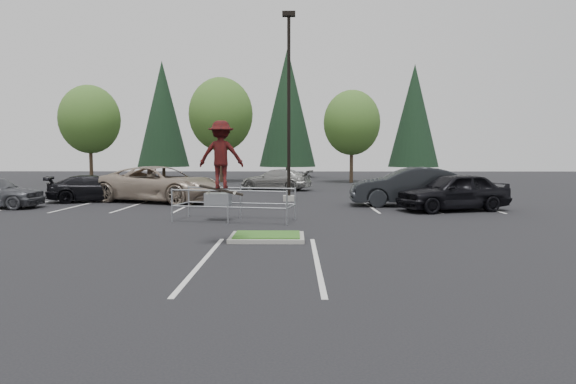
{
  "coord_description": "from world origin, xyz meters",
  "views": [
    {
      "loc": [
        0.82,
        -14.2,
        2.52
      ],
      "look_at": [
        0.6,
        1.5,
        1.3
      ],
      "focal_mm": 30.0,
      "sensor_mm": 36.0,
      "label": 1
    }
  ],
  "objects_px": {
    "conif_a": "(163,114)",
    "car_far_silver": "(277,180)",
    "decid_a": "(90,122)",
    "decid_c": "(352,125)",
    "car_r_black": "(454,192)",
    "conif_c": "(414,116)",
    "car_r_charc": "(410,187)",
    "skateboarder": "(221,155)",
    "car_l_black": "(94,188)",
    "cart_corral": "(222,200)",
    "car_l_tan": "(159,184)",
    "conif_b": "(287,108)",
    "decid_b": "(221,117)",
    "light_pole": "(289,117)"
  },
  "relations": [
    {
      "from": "conif_c",
      "to": "car_r_charc",
      "type": "distance_m",
      "value": 31.45
    },
    {
      "from": "car_r_black",
      "to": "car_far_silver",
      "type": "xyz_separation_m",
      "value": [
        -8.47,
        12.67,
        -0.12
      ]
    },
    {
      "from": "light_pole",
      "to": "car_l_tan",
      "type": "height_order",
      "value": "light_pole"
    },
    {
      "from": "car_r_charc",
      "to": "decid_a",
      "type": "bearing_deg",
      "value": -126.97
    },
    {
      "from": "decid_b",
      "to": "skateboarder",
      "type": "distance_m",
      "value": 32.09
    },
    {
      "from": "conif_c",
      "to": "car_r_black",
      "type": "relative_size",
      "value": 2.46
    },
    {
      "from": "skateboarder",
      "to": "decid_a",
      "type": "bearing_deg",
      "value": -63.16
    },
    {
      "from": "conif_c",
      "to": "car_l_tan",
      "type": "distance_m",
      "value": 35.18
    },
    {
      "from": "light_pole",
      "to": "skateboarder",
      "type": "bearing_deg",
      "value": -97.45
    },
    {
      "from": "cart_corral",
      "to": "conif_c",
      "type": "bearing_deg",
      "value": 76.85
    },
    {
      "from": "light_pole",
      "to": "car_far_silver",
      "type": "relative_size",
      "value": 1.97
    },
    {
      "from": "conif_a",
      "to": "car_r_black",
      "type": "relative_size",
      "value": 2.55
    },
    {
      "from": "car_far_silver",
      "to": "car_l_black",
      "type": "bearing_deg",
      "value": -30.04
    },
    {
      "from": "decid_c",
      "to": "car_l_black",
      "type": "bearing_deg",
      "value": -131.1
    },
    {
      "from": "cart_corral",
      "to": "car_l_tan",
      "type": "height_order",
      "value": "car_l_tan"
    },
    {
      "from": "cart_corral",
      "to": "car_r_charc",
      "type": "distance_m",
      "value": 10.06
    },
    {
      "from": "decid_a",
      "to": "conif_b",
      "type": "distance_m",
      "value": 20.95
    },
    {
      "from": "conif_b",
      "to": "cart_corral",
      "type": "relative_size",
      "value": 3.09
    },
    {
      "from": "conif_a",
      "to": "car_l_black",
      "type": "height_order",
      "value": "conif_a"
    },
    {
      "from": "decid_a",
      "to": "skateboarder",
      "type": "distance_m",
      "value": 35.43
    },
    {
      "from": "car_l_black",
      "to": "conif_c",
      "type": "bearing_deg",
      "value": -60.14
    },
    {
      "from": "car_l_black",
      "to": "cart_corral",
      "type": "bearing_deg",
      "value": -152.21
    },
    {
      "from": "decid_b",
      "to": "car_r_charc",
      "type": "distance_m",
      "value": 24.97
    },
    {
      "from": "decid_c",
      "to": "car_r_charc",
      "type": "bearing_deg",
      "value": -88.56
    },
    {
      "from": "light_pole",
      "to": "skateboarder",
      "type": "xyz_separation_m",
      "value": [
        -1.7,
        -13.0,
        -2.05
      ]
    },
    {
      "from": "car_l_tan",
      "to": "car_r_charc",
      "type": "height_order",
      "value": "car_l_tan"
    },
    {
      "from": "decid_a",
      "to": "decid_c",
      "type": "bearing_deg",
      "value": -0.48
    },
    {
      "from": "car_r_charc",
      "to": "car_far_silver",
      "type": "bearing_deg",
      "value": -143.8
    },
    {
      "from": "light_pole",
      "to": "car_l_black",
      "type": "bearing_deg",
      "value": -177.27
    },
    {
      "from": "decid_a",
      "to": "car_r_black",
      "type": "relative_size",
      "value": 1.75
    },
    {
      "from": "conif_a",
      "to": "cart_corral",
      "type": "distance_m",
      "value": 38.38
    },
    {
      "from": "conif_b",
      "to": "car_r_charc",
      "type": "height_order",
      "value": "conif_b"
    },
    {
      "from": "car_l_tan",
      "to": "car_r_black",
      "type": "bearing_deg",
      "value": -85.41
    },
    {
      "from": "skateboarder",
      "to": "car_r_black",
      "type": "distance_m",
      "value": 12.62
    },
    {
      "from": "conif_c",
      "to": "car_l_tan",
      "type": "relative_size",
      "value": 1.81
    },
    {
      "from": "skateboarder",
      "to": "car_r_charc",
      "type": "relative_size",
      "value": 0.36
    },
    {
      "from": "conif_c",
      "to": "skateboarder",
      "type": "xyz_separation_m",
      "value": [
        -15.2,
        -40.5,
        -4.34
      ]
    },
    {
      "from": "light_pole",
      "to": "car_r_black",
      "type": "bearing_deg",
      "value": -31.07
    },
    {
      "from": "conif_a",
      "to": "car_far_silver",
      "type": "relative_size",
      "value": 2.52
    },
    {
      "from": "decid_b",
      "to": "decid_a",
      "type": "bearing_deg",
      "value": -177.61
    },
    {
      "from": "car_l_black",
      "to": "decid_b",
      "type": "bearing_deg",
      "value": -31.38
    },
    {
      "from": "conif_c",
      "to": "conif_a",
      "type": "bearing_deg",
      "value": 178.98
    },
    {
      "from": "conif_c",
      "to": "conif_b",
      "type": "bearing_deg",
      "value": 175.91
    },
    {
      "from": "decid_b",
      "to": "conif_c",
      "type": "height_order",
      "value": "conif_c"
    },
    {
      "from": "conif_c",
      "to": "car_l_tan",
      "type": "xyz_separation_m",
      "value": [
        -20.47,
        -28.0,
        -5.89
      ]
    },
    {
      "from": "conif_c",
      "to": "car_r_black",
      "type": "bearing_deg",
      "value": -100.61
    },
    {
      "from": "decid_a",
      "to": "car_l_tan",
      "type": "xyz_separation_m",
      "value": [
        11.54,
        -18.53,
        -4.62
      ]
    },
    {
      "from": "car_r_black",
      "to": "conif_b",
      "type": "bearing_deg",
      "value": 177.19
    },
    {
      "from": "decid_b",
      "to": "conif_a",
      "type": "distance_m",
      "value": 12.43
    },
    {
      "from": "skateboarder",
      "to": "car_r_charc",
      "type": "height_order",
      "value": "skateboarder"
    }
  ]
}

